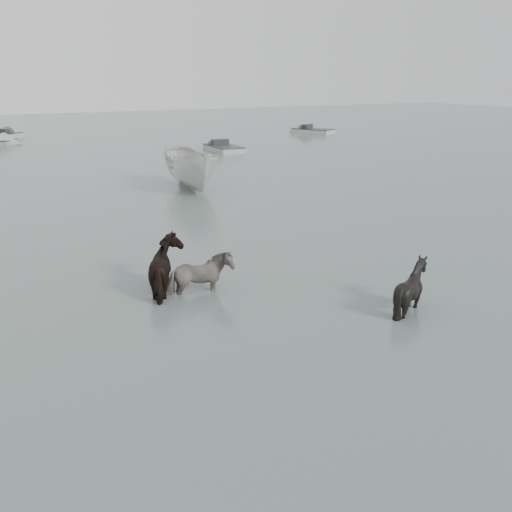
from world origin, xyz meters
name	(u,v)px	position (x,y,z in m)	size (l,w,h in m)	color
ground	(291,308)	(0.00, 0.00, 0.00)	(140.00, 140.00, 0.00)	#4B5955
pony_pinto	(199,266)	(-1.45, 1.83, 0.68)	(0.73, 1.60, 1.35)	black
pony_dark	(169,258)	(-1.99, 2.33, 0.81)	(1.61, 1.38, 1.62)	black
pony_black	(412,278)	(2.35, -1.21, 0.72)	(1.15, 1.30, 1.43)	black
boat_small	(191,167)	(3.02, 14.00, 0.98)	(1.91, 5.08, 1.96)	beige
skiff_port	(224,146)	(9.56, 25.16, 0.38)	(4.82, 1.60, 0.75)	#9C9E9C
skiff_star	(313,129)	(21.45, 32.73, 0.38)	(4.96, 1.60, 0.75)	#ABACA7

